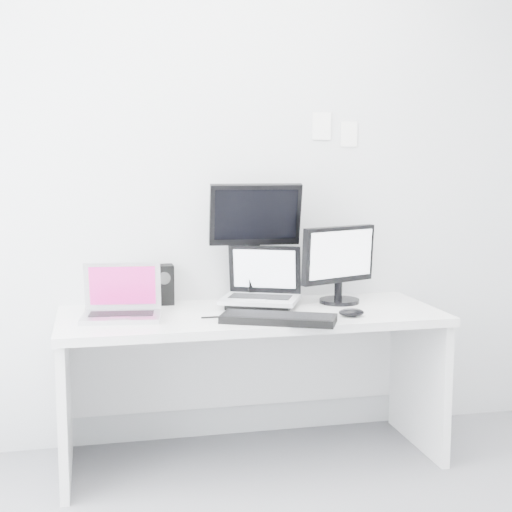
% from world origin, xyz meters
% --- Properties ---
extents(back_wall, '(3.60, 0.00, 3.60)m').
position_xyz_m(back_wall, '(0.00, 1.60, 1.35)').
color(back_wall, silver).
rests_on(back_wall, ground).
extents(desk, '(1.80, 0.70, 0.73)m').
position_xyz_m(desk, '(0.00, 1.25, 0.36)').
color(desk, silver).
rests_on(desk, ground).
extents(macbook, '(0.38, 0.31, 0.26)m').
position_xyz_m(macbook, '(-0.61, 1.22, 0.86)').
color(macbook, '#B9BABE').
rests_on(macbook, desk).
extents(speaker, '(0.13, 0.13, 0.20)m').
position_xyz_m(speaker, '(-0.39, 1.53, 0.83)').
color(speaker, black).
rests_on(speaker, desk).
extents(dell_laptop, '(0.45, 0.41, 0.30)m').
position_xyz_m(dell_laptop, '(0.06, 1.34, 0.88)').
color(dell_laptop, '#B1B3B8').
rests_on(dell_laptop, desk).
extents(rear_monitor, '(0.46, 0.19, 0.62)m').
position_xyz_m(rear_monitor, '(0.07, 1.47, 1.04)').
color(rear_monitor, black).
rests_on(rear_monitor, desk).
extents(samsung_monitor, '(0.48, 0.35, 0.40)m').
position_xyz_m(samsung_monitor, '(0.48, 1.37, 0.93)').
color(samsung_monitor, black).
rests_on(samsung_monitor, desk).
extents(keyboard, '(0.54, 0.37, 0.03)m').
position_xyz_m(keyboard, '(0.07, 1.00, 0.75)').
color(keyboard, black).
rests_on(keyboard, desk).
extents(mouse, '(0.13, 0.09, 0.04)m').
position_xyz_m(mouse, '(0.43, 1.04, 0.75)').
color(mouse, black).
rests_on(mouse, desk).
extents(wall_note_0, '(0.10, 0.00, 0.14)m').
position_xyz_m(wall_note_0, '(0.45, 1.59, 1.62)').
color(wall_note_0, white).
rests_on(wall_note_0, back_wall).
extents(wall_note_1, '(0.09, 0.00, 0.13)m').
position_xyz_m(wall_note_1, '(0.60, 1.59, 1.58)').
color(wall_note_1, white).
rests_on(wall_note_1, back_wall).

